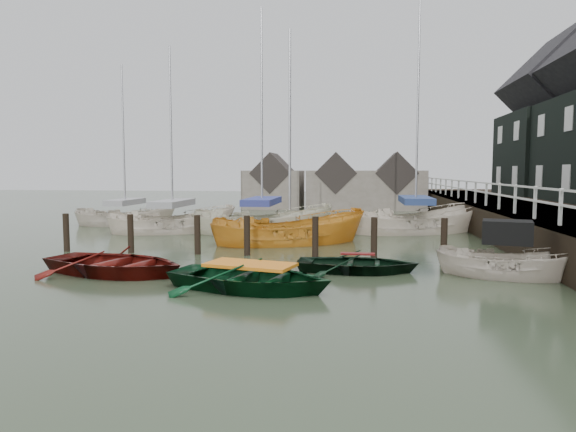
# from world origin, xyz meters

# --- Properties ---
(ground) EXTENTS (120.00, 120.00, 0.00)m
(ground) POSITION_xyz_m (0.00, 0.00, 0.00)
(ground) COLOR #283320
(ground) RESTS_ON ground
(pier) EXTENTS (3.04, 32.00, 2.70)m
(pier) POSITION_xyz_m (9.48, 10.00, 0.71)
(pier) COLOR black
(pier) RESTS_ON ground
(mooring_pilings) EXTENTS (13.72, 0.22, 1.80)m
(mooring_pilings) POSITION_xyz_m (-1.11, 3.00, 0.50)
(mooring_pilings) COLOR black
(mooring_pilings) RESTS_ON ground
(far_sheds) EXTENTS (14.00, 4.08, 4.39)m
(far_sheds) POSITION_xyz_m (0.83, 26.00, 1.86)
(far_sheds) COLOR #665B51
(far_sheds) RESTS_ON ground
(rowboat_red) EXTENTS (5.05, 4.16, 0.91)m
(rowboat_red) POSITION_xyz_m (-4.24, -0.74, 0.00)
(rowboat_red) COLOR #51100B
(rowboat_red) RESTS_ON ground
(rowboat_green) EXTENTS (4.84, 3.97, 0.88)m
(rowboat_green) POSITION_xyz_m (-0.01, -2.11, 0.00)
(rowboat_green) COLOR #083117
(rowboat_green) RESTS_ON ground
(rowboat_dkgreen) EXTENTS (3.62, 2.64, 0.73)m
(rowboat_dkgreen) POSITION_xyz_m (2.65, 0.55, 0.00)
(rowboat_dkgreen) COLOR black
(rowboat_dkgreen) RESTS_ON ground
(motorboat) EXTENTS (4.12, 2.39, 2.32)m
(motorboat) POSITION_xyz_m (6.80, 0.30, 0.11)
(motorboat) COLOR beige
(motorboat) RESTS_ON ground
(sailboat_a) EXTENTS (6.49, 4.53, 10.00)m
(sailboat_a) POSITION_xyz_m (-6.21, 9.18, 0.06)
(sailboat_a) COLOR beige
(sailboat_a) RESTS_ON ground
(sailboat_b) EXTENTS (7.00, 3.60, 11.71)m
(sailboat_b) POSITION_xyz_m (-1.84, 9.33, 0.06)
(sailboat_b) COLOR beige
(sailboat_b) RESTS_ON ground
(sailboat_c) EXTENTS (6.98, 4.84, 9.84)m
(sailboat_c) POSITION_xyz_m (-0.11, 6.22, 0.01)
(sailboat_c) COLOR orange
(sailboat_c) RESTS_ON ground
(sailboat_d) EXTENTS (7.33, 4.80, 12.93)m
(sailboat_d) POSITION_xyz_m (5.40, 10.64, 0.06)
(sailboat_d) COLOR beige
(sailboat_d) RESTS_ON ground
(sailboat_e) EXTENTS (5.74, 2.99, 9.69)m
(sailboat_e) POSITION_xyz_m (-9.93, 11.98, 0.07)
(sailboat_e) COLOR beige
(sailboat_e) RESTS_ON ground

